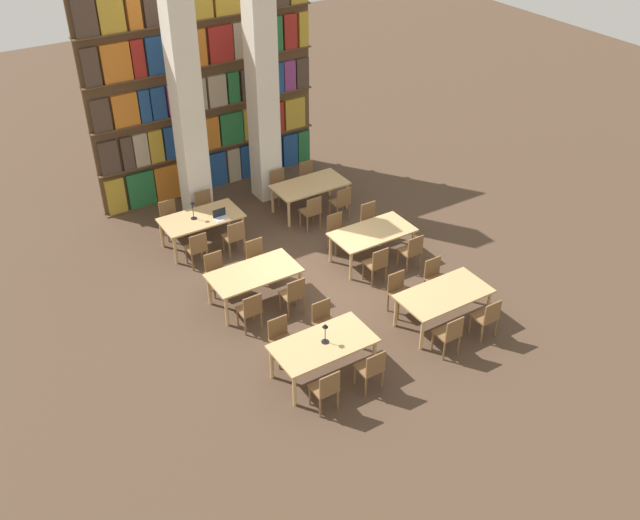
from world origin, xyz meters
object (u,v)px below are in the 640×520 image
(chair_4, at_px, (449,334))
(chair_14, at_px, (411,251))
(chair_23, at_px, (309,177))
(reading_table_1, at_px, (444,296))
(chair_13, at_px, (337,231))
(pillar_center, at_px, (262,85))
(chair_6, at_px, (487,317))
(pillar_left, at_px, (186,101))
(reading_table_5, at_px, (310,187))
(chair_0, at_px, (326,389))
(chair_20, at_px, (312,211))
(reading_table_4, at_px, (201,220))
(chair_12, at_px, (377,263))
(chair_17, at_px, (170,218))
(chair_7, at_px, (435,277))
(chair_22, at_px, (341,202))
(desk_lamp_1, at_px, (193,207))
(chair_21, at_px, (280,185))
(chair_5, at_px, (399,292))
(chair_11, at_px, (257,258))
(chair_18, at_px, (234,236))
(chair_15, at_px, (371,220))
(chair_1, at_px, (281,338))
(reading_table_0, at_px, (323,346))
(chair_3, at_px, (324,321))
(chair_19, at_px, (206,207))
(chair_10, at_px, (293,294))
(reading_table_3, at_px, (372,234))
(laptop, at_px, (221,217))
(chair_9, at_px, (216,271))
(desk_lamp_0, at_px, (325,330))
(chair_2, at_px, (371,368))
(chair_16, at_px, (197,248))

(chair_4, xyz_separation_m, chair_14, (1.15, 2.61, 0.00))
(chair_23, bearing_deg, reading_table_1, 84.82)
(chair_13, bearing_deg, reading_table_1, 94.88)
(pillar_center, xyz_separation_m, chair_6, (0.86, -7.32, -2.52))
(pillar_left, relative_size, reading_table_5, 3.24)
(pillar_center, relative_size, chair_13, 6.76)
(chair_14, distance_m, reading_table_5, 3.46)
(chair_0, bearing_deg, chair_20, 60.87)
(reading_table_4, xyz_separation_m, reading_table_5, (2.95, 0.04, 0.00))
(chair_12, distance_m, chair_17, 5.13)
(chair_0, height_order, chair_12, same)
(chair_7, bearing_deg, chair_22, -91.58)
(desk_lamp_1, bearing_deg, chair_21, 16.42)
(chair_5, relative_size, chair_21, 1.00)
(chair_4, height_order, chair_11, same)
(chair_4, distance_m, chair_18, 5.55)
(chair_7, height_order, chair_17, same)
(reading_table_4, distance_m, chair_22, 3.46)
(chair_14, bearing_deg, chair_15, 90.00)
(chair_1, bearing_deg, reading_table_0, 119.47)
(pillar_left, distance_m, chair_3, 6.30)
(chair_1, relative_size, chair_4, 1.00)
(chair_19, distance_m, chair_22, 3.30)
(chair_10, distance_m, reading_table_5, 4.22)
(desk_lamp_1, height_order, chair_21, desk_lamp_1)
(chair_15, xyz_separation_m, chair_18, (-3.04, 1.06, 0.00))
(reading_table_3, relative_size, laptop, 5.79)
(reading_table_1, relative_size, desk_lamp_1, 4.11)
(chair_3, relative_size, chair_23, 1.00)
(chair_9, distance_m, chair_18, 1.41)
(desk_lamp_0, distance_m, chair_17, 6.04)
(chair_10, relative_size, chair_15, 1.00)
(chair_21, distance_m, chair_23, 0.85)
(chair_21, relative_size, chair_23, 1.00)
(chair_10, distance_m, laptop, 3.10)
(reading_table_4, distance_m, chair_17, 0.92)
(chair_1, height_order, chair_14, same)
(desk_lamp_0, bearing_deg, chair_0, -121.54)
(pillar_center, relative_size, chair_5, 6.76)
(pillar_center, bearing_deg, chair_18, -133.14)
(chair_9, bearing_deg, chair_10, 122.13)
(chair_2, xyz_separation_m, chair_16, (-1.02, 5.21, 0.00))
(chair_16, bearing_deg, chair_6, -54.28)
(pillar_center, bearing_deg, chair_9, -132.64)
(chair_4, distance_m, chair_14, 2.86)
(reading_table_0, distance_m, chair_13, 4.22)
(chair_12, height_order, desk_lamp_1, desk_lamp_1)
(chair_11, distance_m, chair_21, 3.35)
(chair_14, bearing_deg, chair_17, 133.65)
(reading_table_0, xyz_separation_m, desk_lamp_1, (-0.20, 5.24, 0.38))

